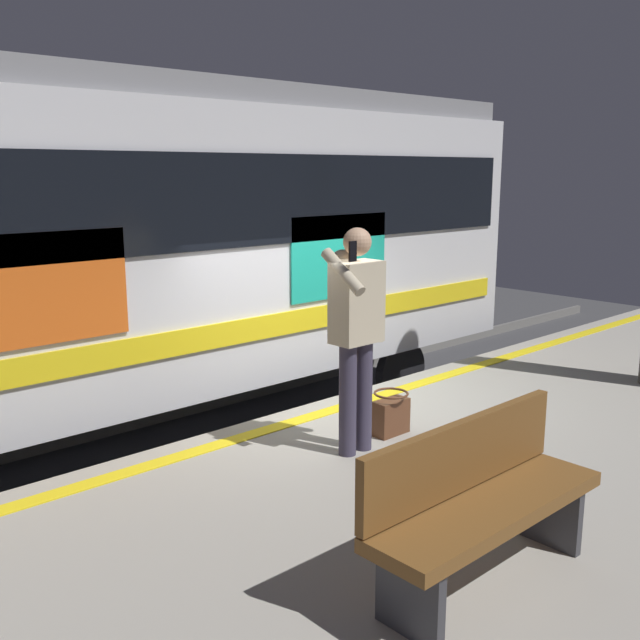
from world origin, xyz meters
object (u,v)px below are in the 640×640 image
object	(u,v)px
train_carriage	(139,234)
handbag	(391,415)
bench	(480,498)
passenger	(356,322)

from	to	relation	value
train_carriage	handbag	size ratio (longest dim) A/B	25.14
train_carriage	bench	distance (m)	5.23
passenger	bench	distance (m)	2.05
passenger	handbag	distance (m)	1.03
passenger	bench	xyz separation A→B (m)	(0.83, 1.78, -0.58)
passenger	handbag	bearing A→B (deg)	-172.65
train_carriage	handbag	distance (m)	3.54
passenger	handbag	size ratio (longest dim) A/B	4.82
train_carriage	passenger	size ratio (longest dim) A/B	5.22
passenger	bench	world-z (taller)	passenger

